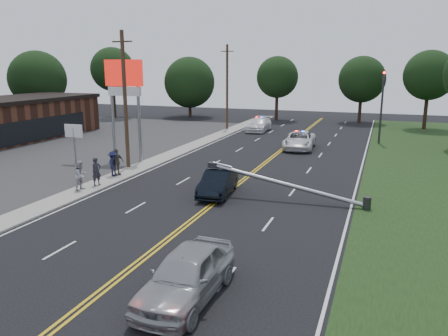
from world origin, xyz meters
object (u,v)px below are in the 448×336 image
at_px(fallen_streetlight, 295,186).
at_px(bystander_b, 81,175).
at_px(small_sign, 74,134).
at_px(utility_pole_mid, 125,100).
at_px(pylon_sign, 124,86).
at_px(emergency_b, 259,124).
at_px(crashed_sedan, 218,182).
at_px(bystander_a, 96,171).
at_px(traffic_signal, 382,101).
at_px(bystander_d, 116,162).
at_px(bystander_c, 113,164).
at_px(utility_pole_far, 227,87).
at_px(waiting_sedan, 187,275).
at_px(emergency_a, 299,140).

xyz_separation_m(fallen_streetlight, bystander_b, (-12.64, -2.40, 0.11)).
distance_m(small_sign, utility_pole_mid, 5.53).
bearing_deg(bystander_b, pylon_sign, 16.53).
bearing_deg(emergency_b, crashed_sedan, -80.20).
bearing_deg(bystander_a, traffic_signal, -16.87).
bearing_deg(bystander_a, crashed_sedan, -63.12).
distance_m(traffic_signal, bystander_d, 26.71).
bearing_deg(small_sign, traffic_signal, 38.90).
relative_size(crashed_sedan, bystander_b, 2.51).
bearing_deg(bystander_c, utility_pole_far, -27.15).
relative_size(bystander_b, bystander_c, 1.04).
height_order(waiting_sedan, emergency_a, waiting_sedan).
bearing_deg(fallen_streetlight, bystander_c, 174.65).
height_order(fallen_streetlight, bystander_b, bystander_b).
distance_m(waiting_sedan, emergency_b, 38.60).
distance_m(utility_pole_far, crashed_sedan, 27.86).
height_order(small_sign, bystander_a, small_sign).
bearing_deg(emergency_b, utility_pole_far, -179.92).
xyz_separation_m(crashed_sedan, waiting_sedan, (3.33, -11.61, 0.10)).
bearing_deg(fallen_streetlight, small_sign, 167.60).
bearing_deg(fallen_streetlight, pylon_sign, 157.78).
bearing_deg(emergency_a, emergency_b, 120.43).
distance_m(small_sign, utility_pole_far, 22.68).
relative_size(bystander_c, bystander_d, 0.94).
distance_m(emergency_b, bystander_c, 25.08).
height_order(utility_pole_far, crashed_sedan, utility_pole_far).
bearing_deg(emergency_a, bystander_a, -122.47).
bearing_deg(crashed_sedan, utility_pole_mid, 148.43).
height_order(fallen_streetlight, emergency_a, fallen_streetlight).
bearing_deg(bystander_c, bystander_a, 160.99).
relative_size(fallen_streetlight, bystander_d, 5.06).
distance_m(utility_pole_mid, waiting_sedan, 20.28).
height_order(traffic_signal, utility_pole_far, utility_pole_far).
xyz_separation_m(small_sign, utility_pole_far, (4.80, 22.00, 2.75)).
bearing_deg(traffic_signal, emergency_a, -141.03).
distance_m(fallen_streetlight, crashed_sedan, 4.59).
xyz_separation_m(emergency_a, bystander_d, (-9.95, -14.89, 0.25)).
bearing_deg(emergency_a, small_sign, -145.04).
bearing_deg(traffic_signal, utility_pole_mid, -134.20).
relative_size(fallen_streetlight, emergency_a, 1.64).
bearing_deg(waiting_sedan, small_sign, 137.77).
bearing_deg(pylon_sign, waiting_sedan, -52.80).
xyz_separation_m(utility_pole_mid, waiting_sedan, (12.13, -15.69, -4.23)).
relative_size(small_sign, utility_pole_far, 0.31).
bearing_deg(traffic_signal, bystander_d, -129.46).
bearing_deg(bystander_d, bystander_b, -150.30).
distance_m(utility_pole_mid, bystander_d, 4.79).
bearing_deg(bystander_d, bystander_c, -160.49).
height_order(utility_pole_mid, bystander_d, utility_pole_mid).
relative_size(crashed_sedan, emergency_a, 0.80).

